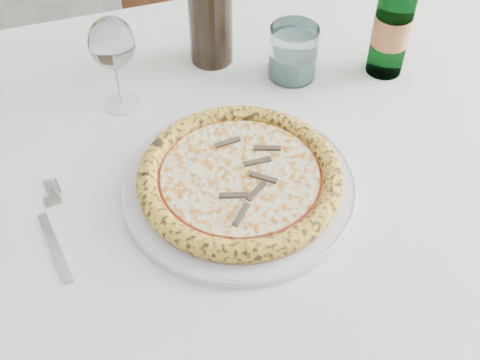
{
  "coord_description": "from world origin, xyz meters",
  "views": [
    {
      "loc": [
        0.02,
        -0.67,
        1.4
      ],
      "look_at": [
        0.16,
        -0.11,
        0.78
      ],
      "focal_mm": 45.0,
      "sensor_mm": 36.0,
      "label": 1
    }
  ],
  "objects": [
    {
      "name": "chair_far",
      "position": [
        0.22,
        0.79,
        0.53
      ],
      "size": [
        0.47,
        0.47,
        0.93
      ],
      "color": "brown",
      "rests_on": "floor"
    },
    {
      "name": "pizza",
      "position": [
        0.16,
        -0.11,
        0.78
      ],
      "size": [
        0.29,
        0.29,
        0.03
      ],
      "color": "tan",
      "rests_on": "plate"
    },
    {
      "name": "wine_glass",
      "position": [
        0.02,
        0.13,
        0.87
      ],
      "size": [
        0.07,
        0.07,
        0.16
      ],
      "color": "silver",
      "rests_on": "dining_table"
    },
    {
      "name": "beer_bottle",
      "position": [
        0.48,
        0.11,
        0.85
      ],
      "size": [
        0.06,
        0.06,
        0.24
      ],
      "color": "#246133",
      "rests_on": "dining_table"
    },
    {
      "name": "fork",
      "position": [
        -0.1,
        -0.12,
        0.76
      ],
      "size": [
        0.04,
        0.18,
        0.0
      ],
      "color": "#999999",
      "rests_on": "dining_table"
    },
    {
      "name": "plate",
      "position": [
        0.16,
        -0.11,
        0.76
      ],
      "size": [
        0.34,
        0.34,
        0.02
      ],
      "color": "silver",
      "rests_on": "dining_table"
    },
    {
      "name": "dining_table",
      "position": [
        0.16,
        -0.01,
        0.67
      ],
      "size": [
        1.55,
        0.99,
        0.76
      ],
      "color": "brown",
      "rests_on": "floor"
    },
    {
      "name": "tumbler",
      "position": [
        0.32,
        0.14,
        0.8
      ],
      "size": [
        0.08,
        0.08,
        0.09
      ],
      "color": "silver",
      "rests_on": "dining_table"
    }
  ]
}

